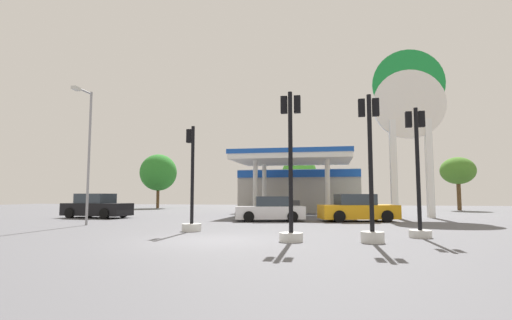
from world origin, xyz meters
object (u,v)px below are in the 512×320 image
object	(u,v)px
car_0	(270,210)
traffic_signal_1	(418,188)
station_pole_sign	(409,110)
tree_1	(299,172)
traffic_signal_3	(371,190)
traffic_signal_2	(192,203)
corner_streetlamp	(87,143)
tree_0	(158,173)
car_1	(357,209)
tree_2	(458,171)
traffic_signal_0	(291,186)
car_2	(97,207)

from	to	relation	value
car_0	traffic_signal_1	xyz separation A→B (m)	(6.43, -7.40, 1.08)
station_pole_sign	traffic_signal_1	bearing A→B (deg)	-100.13
tree_1	station_pole_sign	bearing A→B (deg)	-55.29
traffic_signal_3	car_0	bearing A→B (deg)	116.86
car_0	traffic_signal_2	xyz separation A→B (m)	(-2.22, -6.67, 0.51)
traffic_signal_1	corner_streetlamp	bearing A→B (deg)	170.42
tree_0	car_1	bearing A→B (deg)	-41.46
car_0	corner_streetlamp	xyz separation A→B (m)	(-8.35, -4.90, 3.39)
tree_1	tree_2	size ratio (longest dim) A/B	1.02
traffic_signal_0	tree_1	distance (m)	26.76
car_2	traffic_signal_0	xyz separation A→B (m)	(13.67, -10.34, 1.05)
car_2	traffic_signal_3	world-z (taller)	traffic_signal_3
traffic_signal_1	traffic_signal_2	distance (m)	8.70
car_1	tree_0	size ratio (longest dim) A/B	0.75
tree_1	car_1	bearing A→B (deg)	-74.62
traffic_signal_2	tree_2	xyz separation A→B (m)	(17.68, 25.00, 2.64)
car_1	traffic_signal_2	bearing A→B (deg)	-133.81
station_pole_sign	car_1	size ratio (longest dim) A/B	2.48
tree_2	car_1	bearing A→B (deg)	-121.04
car_1	traffic_signal_2	world-z (taller)	traffic_signal_2
car_0	tree_2	bearing A→B (deg)	49.83
traffic_signal_0	car_2	bearing A→B (deg)	142.89
car_2	traffic_signal_0	distance (m)	17.17
tree_2	tree_0	bearing A→B (deg)	178.98
traffic_signal_2	tree_2	world-z (taller)	tree_2
traffic_signal_1	tree_2	size ratio (longest dim) A/B	0.90
car_1	traffic_signal_2	size ratio (longest dim) A/B	1.05
car_2	tree_2	distance (m)	32.24
traffic_signal_3	tree_0	size ratio (longest dim) A/B	0.77
car_0	car_1	size ratio (longest dim) A/B	0.91
station_pole_sign	car_0	distance (m)	12.00
car_0	car_2	world-z (taller)	car_2
station_pole_sign	traffic_signal_2	size ratio (longest dim) A/B	2.61
car_2	tree_0	world-z (taller)	tree_0
station_pole_sign	tree_1	size ratio (longest dim) A/B	2.17
car_1	traffic_signal_3	world-z (taller)	traffic_signal_3
car_1	car_2	xyz separation A→B (m)	(-16.38, 0.25, 0.02)
tree_0	tree_1	distance (m)	16.11
traffic_signal_0	tree_2	world-z (taller)	tree_2
traffic_signal_0	tree_1	xyz separation A→B (m)	(-1.84, 26.62, 2.06)
car_0	tree_1	size ratio (longest dim) A/B	0.80
tree_0	traffic_signal_3	bearing A→B (deg)	-54.04
station_pole_sign	tree_2	bearing A→B (deg)	62.71
car_1	car_2	size ratio (longest dim) A/B	1.00
car_1	corner_streetlamp	xyz separation A→B (m)	(-13.22, -5.61, 3.33)
traffic_signal_3	tree_0	xyz separation A→B (m)	(-20.37, 28.08, 2.36)
tree_0	tree_1	world-z (taller)	tree_0
station_pole_sign	car_2	size ratio (longest dim) A/B	2.48
car_1	traffic_signal_0	distance (m)	10.50
car_0	corner_streetlamp	distance (m)	10.26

